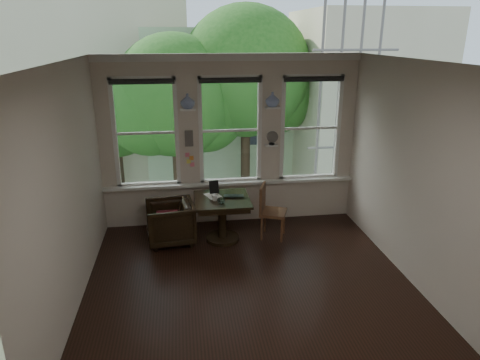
{
  "coord_description": "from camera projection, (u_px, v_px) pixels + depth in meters",
  "views": [
    {
      "loc": [
        -0.86,
        -5.08,
        3.31
      ],
      "look_at": [
        -0.01,
        0.9,
        1.24
      ],
      "focal_mm": 32.0,
      "sensor_mm": 36.0,
      "label": 1
    }
  ],
  "objects": [
    {
      "name": "armchair_left",
      "position": [
        170.0,
        222.0,
        7.07
      ],
      "size": [
        0.85,
        0.83,
        0.7
      ],
      "primitive_type": "imported",
      "rotation": [
        0.0,
        0.0,
        -1.46
      ],
      "color": "black",
      "rests_on": "ground"
    },
    {
      "name": "papers",
      "position": [
        213.0,
        196.0,
        7.12
      ],
      "size": [
        0.31,
        0.36,
        0.0
      ],
      "primitive_type": "cube",
      "rotation": [
        0.0,
        0.0,
        0.36
      ],
      "color": "silver",
      "rests_on": "table"
    },
    {
      "name": "wall_right",
      "position": [
        415.0,
        175.0,
        5.76
      ],
      "size": [
        0.0,
        4.5,
        4.5
      ],
      "primitive_type": "plane",
      "rotation": [
        1.57,
        0.0,
        -1.57
      ],
      "color": "beige",
      "rests_on": "ground"
    },
    {
      "name": "window_left",
      "position": [
        146.0,
        133.0,
        7.31
      ],
      "size": [
        1.1,
        0.12,
        1.9
      ],
      "primitive_type": null,
      "color": "white",
      "rests_on": "ground"
    },
    {
      "name": "sticky_notes",
      "position": [
        190.0,
        158.0,
        7.49
      ],
      "size": [
        0.16,
        0.01,
        0.24
      ],
      "primitive_type": null,
      "color": "pink",
      "rests_on": "ground"
    },
    {
      "name": "tablet",
      "position": [
        214.0,
        187.0,
        7.2
      ],
      "size": [
        0.17,
        0.1,
        0.22
      ],
      "primitive_type": "cube",
      "rotation": [
        -0.26,
        0.0,
        0.18
      ],
      "color": "black",
      "rests_on": "table"
    },
    {
      "name": "table",
      "position": [
        222.0,
        219.0,
        7.13
      ],
      "size": [
        0.9,
        0.9,
        0.75
      ],
      "primitive_type": null,
      "color": "black",
      "rests_on": "ground"
    },
    {
      "name": "cushion_red",
      "position": [
        170.0,
        217.0,
        7.04
      ],
      "size": [
        0.45,
        0.45,
        0.06
      ],
      "primitive_type": "cube",
      "color": "maroon",
      "rests_on": "armchair_left"
    },
    {
      "name": "wall_left",
      "position": [
        68.0,
        192.0,
        5.17
      ],
      "size": [
        0.0,
        4.5,
        4.5
      ],
      "primitive_type": "plane",
      "rotation": [
        1.57,
        0.0,
        1.57
      ],
      "color": "beige",
      "rests_on": "ground"
    },
    {
      "name": "shelf_right",
      "position": [
        272.0,
        108.0,
        7.38
      ],
      "size": [
        0.26,
        0.16,
        0.03
      ],
      "primitive_type": "cube",
      "color": "white",
      "rests_on": "ground"
    },
    {
      "name": "drinking_glass",
      "position": [
        221.0,
        201.0,
        6.77
      ],
      "size": [
        0.14,
        0.14,
        0.09
      ],
      "primitive_type": "imported",
      "rotation": [
        0.0,
        0.0,
        0.24
      ],
      "color": "white",
      "rests_on": "table"
    },
    {
      "name": "window_right",
      "position": [
        310.0,
        128.0,
        7.7
      ],
      "size": [
        1.1,
        0.12,
        1.9
      ],
      "primitive_type": null,
      "color": "white",
      "rests_on": "ground"
    },
    {
      "name": "side_chair_right",
      "position": [
        273.0,
        212.0,
        7.21
      ],
      "size": [
        0.54,
        0.54,
        0.92
      ],
      "primitive_type": null,
      "rotation": [
        0.0,
        0.0,
        1.21
      ],
      "color": "#4D281B",
      "rests_on": "ground"
    },
    {
      "name": "shelf_left",
      "position": [
        188.0,
        109.0,
        7.19
      ],
      "size": [
        0.26,
        0.16,
        0.03
      ],
      "primitive_type": "cube",
      "color": "white",
      "rests_on": "ground"
    },
    {
      "name": "vase_right",
      "position": [
        272.0,
        99.0,
        7.33
      ],
      "size": [
        0.24,
        0.24,
        0.25
      ],
      "primitive_type": "imported",
      "color": "white",
      "rests_on": "shelf_right"
    },
    {
      "name": "intercom",
      "position": [
        189.0,
        138.0,
        7.38
      ],
      "size": [
        0.14,
        0.06,
        0.28
      ],
      "primitive_type": "cube",
      "color": "#59544F",
      "rests_on": "ground"
    },
    {
      "name": "ground",
      "position": [
        250.0,
        285.0,
        5.95
      ],
      "size": [
        4.5,
        4.5,
        0.0
      ],
      "primitive_type": "plane",
      "color": "black",
      "rests_on": "ground"
    },
    {
      "name": "wall_back",
      "position": [
        230.0,
        141.0,
        7.57
      ],
      "size": [
        4.5,
        0.0,
        4.5
      ],
      "primitive_type": "plane",
      "rotation": [
        1.57,
        0.0,
        0.0
      ],
      "color": "beige",
      "rests_on": "ground"
    },
    {
      "name": "mug",
      "position": [
        215.0,
        198.0,
        6.9
      ],
      "size": [
        0.12,
        0.12,
        0.1
      ],
      "primitive_type": "imported",
      "rotation": [
        0.0,
        0.0,
        -0.09
      ],
      "color": "white",
      "rests_on": "table"
    },
    {
      "name": "wall_front",
      "position": [
        298.0,
        277.0,
        3.36
      ],
      "size": [
        4.5,
        0.0,
        4.5
      ],
      "primitive_type": "plane",
      "rotation": [
        -1.57,
        0.0,
        0.0
      ],
      "color": "beige",
      "rests_on": "ground"
    },
    {
      "name": "window_center",
      "position": [
        230.0,
        130.0,
        7.5
      ],
      "size": [
        1.1,
        0.12,
        1.9
      ],
      "primitive_type": null,
      "color": "white",
      "rests_on": "ground"
    },
    {
      "name": "ceiling",
      "position": [
        252.0,
        62.0,
        4.98
      ],
      "size": [
        4.5,
        4.5,
        0.0
      ],
      "primitive_type": "plane",
      "rotation": [
        3.14,
        0.0,
        0.0
      ],
      "color": "silver",
      "rests_on": "ground"
    },
    {
      "name": "desk_fan",
      "position": [
        272.0,
        140.0,
        7.54
      ],
      "size": [
        0.2,
        0.2,
        0.24
      ],
      "primitive_type": null,
      "color": "#59544F",
      "rests_on": "ground"
    },
    {
      "name": "laptop",
      "position": [
        234.0,
        197.0,
        7.02
      ],
      "size": [
        0.35,
        0.25,
        0.03
      ],
      "primitive_type": "imported",
      "rotation": [
        0.0,
        0.0,
        -0.13
      ],
      "color": "black",
      "rests_on": "table"
    },
    {
      "name": "vase_left",
      "position": [
        188.0,
        101.0,
        7.14
      ],
      "size": [
        0.24,
        0.24,
        0.25
      ],
      "primitive_type": "imported",
      "color": "white",
      "rests_on": "shelf_left"
    }
  ]
}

